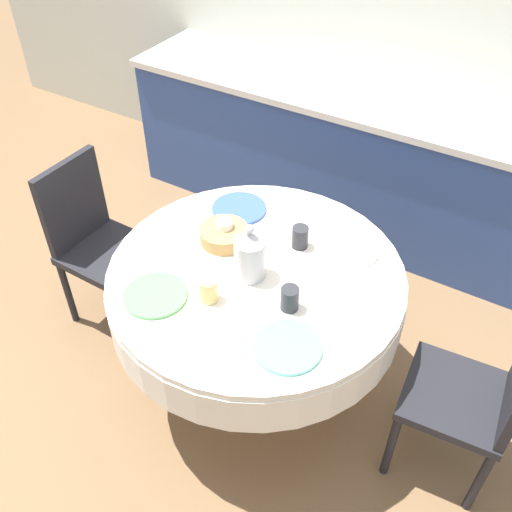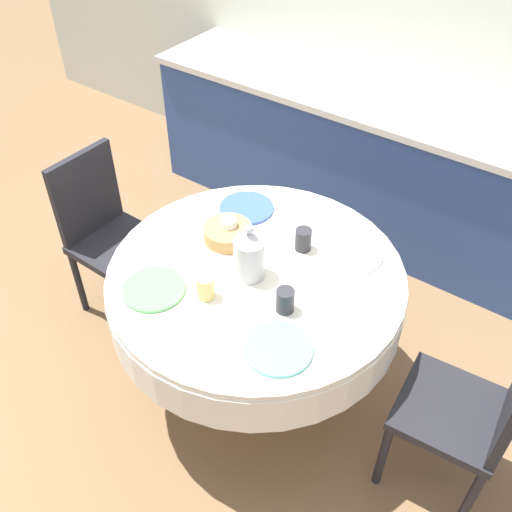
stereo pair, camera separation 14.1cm
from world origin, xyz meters
The scene contains 16 objects.
ground_plane centered at (0.00, 0.00, 0.00)m, with size 12.00×12.00×0.00m, color brown.
wall_back centered at (0.00, 1.79, 1.30)m, with size 7.00×0.05×2.60m.
kitchen_counter centered at (0.00, 1.45, 0.44)m, with size 3.24×0.64×0.88m.
dining_table centered at (0.00, 0.00, 0.63)m, with size 1.24×1.24×0.75m.
chair_left centered at (0.96, 0.08, 0.51)m, with size 0.43×0.43×0.91m.
chair_right centered at (-0.96, 0.01, 0.51)m, with size 0.41×0.41×0.91m.
plate_near_left centered at (-0.26, -0.33, 0.76)m, with size 0.25×0.25×0.01m, color #5BA85B.
cup_near_left centered at (-0.07, -0.23, 0.80)m, with size 0.07×0.07×0.10m, color #DBB766.
plate_near_right centered at (0.30, -0.29, 0.76)m, with size 0.25×0.25×0.01m, color #60BCB7.
cup_near_right centered at (0.22, -0.11, 0.80)m, with size 0.07×0.07×0.10m, color #28282D.
plate_far_left centered at (-0.28, 0.31, 0.76)m, with size 0.25×0.25×0.01m, color #3856AD.
cup_far_left centered at (-0.22, 0.10, 0.80)m, with size 0.07×0.07×0.10m, color white.
plate_far_right centered at (0.27, 0.32, 0.76)m, with size 0.25×0.25×0.01m, color white.
cup_far_right centered at (0.08, 0.23, 0.80)m, with size 0.07×0.07×0.10m, color #28282D.
coffee_carafe centered at (-0.01, -0.03, 0.86)m, with size 0.13×0.13×0.26m.
bread_basket centered at (-0.22, 0.09, 0.78)m, with size 0.21×0.21×0.07m, color #AD844C.
Camera 1 is at (0.88, -1.46, 2.35)m, focal length 40.00 mm.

